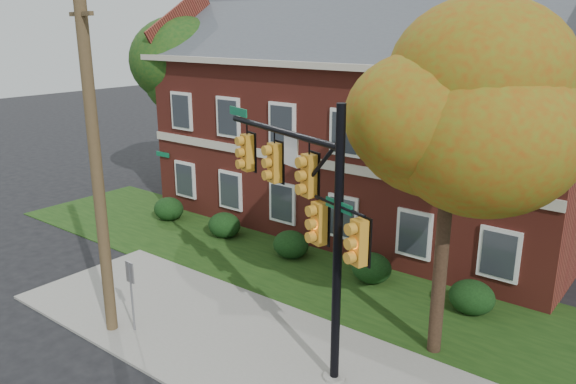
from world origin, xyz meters
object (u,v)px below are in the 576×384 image
Objects in this scene: hedge_center at (291,244)px; apartment_building at (366,111)px; hedge_far_left at (169,209)px; traffic_signal at (307,205)px; tree_left_rear at (189,63)px; sign_post at (131,285)px; tree_near_right at (461,106)px; hedge_left at (224,225)px; tree_far_rear at (473,18)px; utility_pole at (97,169)px; hedge_right at (371,268)px; hedge_far_right at (472,297)px.

apartment_building is at bearing 90.00° from hedge_center.
hedge_far_left is 13.07m from traffic_signal.
tree_left_rear reaches higher than hedge_center.
apartment_building is 12.84m from sign_post.
tree_near_right is (7.22, -2.83, 6.14)m from hedge_center.
traffic_signal is at bearing -23.95° from hedge_far_left.
hedge_far_left is at bearing 180.00° from hedge_left.
utility_pole is (-2.13, -20.52, -4.02)m from tree_far_rear.
apartment_building reaches higher than sign_post.
tree_far_rear is (1.34, 13.09, 8.32)m from hedge_center.
traffic_signal is at bearing -66.72° from apartment_building.
hedge_left is 0.16× the size of tree_left_rear.
tree_far_rear is 1.67× the size of traffic_signal.
sign_post is at bearing -150.09° from tree_near_right.
hedge_left is 1.00× the size of hedge_right.
utility_pole is at bearing -136.38° from hedge_far_right.
hedge_far_left is 0.20× the size of traffic_signal.
tree_left_rear is 15.63m from sign_post.
sign_post is at bearing -64.93° from hedge_left.
traffic_signal is 5.76m from utility_pole.
sign_post is at bearing -94.31° from tree_far_rear.
hedge_left is 10.15m from traffic_signal.
apartment_building reaches higher than utility_pole.
hedge_far_left is 3.50m from hedge_left.
hedge_far_left is at bearing 134.86° from sign_post.
traffic_signal reaches higher than sign_post.
hedge_far_left is 0.64× the size of sign_post.
tree_left_rear is at bearing 146.41° from hedge_left.
hedge_far_right is at bearing 94.52° from tree_near_right.
hedge_far_right is at bearing 0.00° from hedge_left.
hedge_center is at bearing 180.00° from hedge_right.
tree_far_rear is at bearing 38.97° from tree_left_rear.
hedge_far_left is at bearing -122.50° from tree_far_rear.
tree_left_rear is at bearing 162.63° from hedge_right.
hedge_left is at bearing 180.00° from hedge_center.
sign_post reaches higher than hedge_center.
tree_near_right reaches higher than hedge_center.
sign_post is at bearing -90.84° from apartment_building.
tree_near_right is at bearing 30.91° from sign_post.
sign_post is (-4.63, -2.01, -2.79)m from traffic_signal.
hedge_far_right is at bearing 0.00° from hedge_center.
hedge_left is 1.00× the size of hedge_center.
apartment_building is at bearing 90.16° from sign_post.
tree_near_right reaches higher than hedge_far_right.
hedge_center is 8.61m from utility_pole.
traffic_signal is (4.45, -10.34, -0.71)m from apartment_building.
hedge_left is 8.99m from utility_pole.
sign_post is (-3.68, -7.10, 0.97)m from hedge_right.
tree_far_rear is 5.25× the size of sign_post.
hedge_left is 0.12× the size of tree_far_rear.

